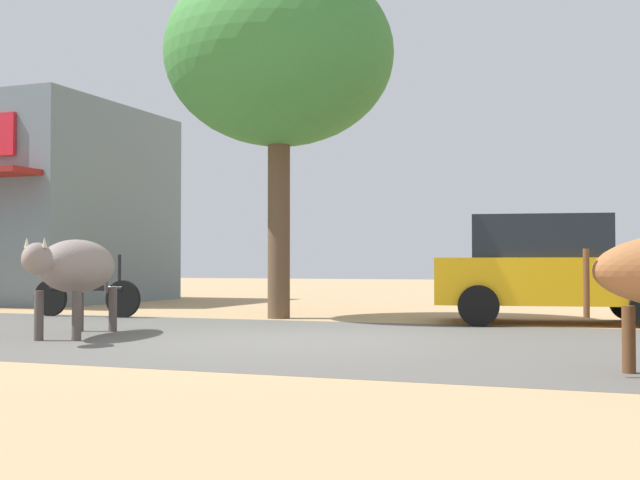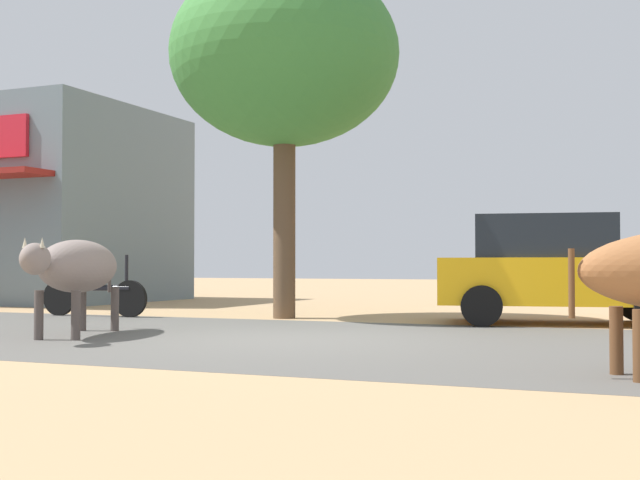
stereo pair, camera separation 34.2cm
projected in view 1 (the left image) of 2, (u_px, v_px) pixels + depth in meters
The scene contains 6 objects.
ground at pixel (289, 339), 10.15m from camera, with size 80.00×80.00×0.00m, color tan.
asphalt_road at pixel (289, 339), 10.15m from camera, with size 72.00×6.19×0.00m, color #585550.
roadside_tree at pixel (279, 56), 14.19m from camera, with size 3.86×3.86×5.98m.
parked_hatchback_car at pixel (552, 268), 12.94m from camera, with size 3.92×2.47×1.64m.
parked_motorcycle at pixel (88, 289), 14.47m from camera, with size 2.07×0.27×1.07m.
cow_near_brown at pixel (77, 267), 10.56m from camera, with size 1.25×2.67×1.21m.
Camera 1 is at (3.98, -9.37, 0.90)m, focal length 47.38 mm.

